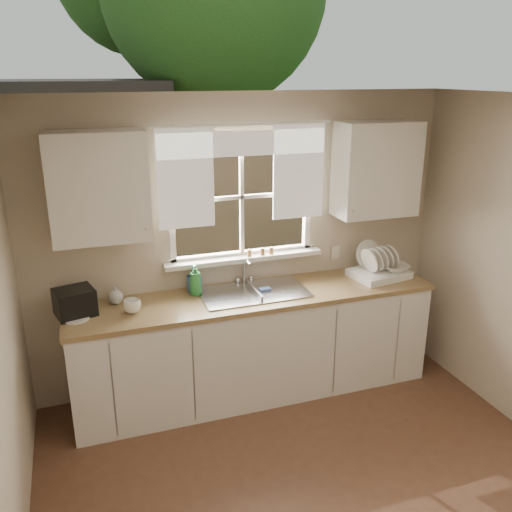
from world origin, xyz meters
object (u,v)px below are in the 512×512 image
object	(u,v)px
dish_rack	(379,269)
cup	(132,306)
soap_bottle_a	(195,280)
black_appliance	(75,302)

from	to	relation	value
dish_rack	cup	bearing A→B (deg)	-178.55
soap_bottle_a	cup	size ratio (longest dim) A/B	1.99
soap_bottle_a	black_appliance	size ratio (longest dim) A/B	0.95
soap_bottle_a	black_appliance	distance (m)	0.94
dish_rack	cup	world-z (taller)	dish_rack
soap_bottle_a	cup	distance (m)	0.57
dish_rack	soap_bottle_a	xyz separation A→B (m)	(-1.63, 0.13, 0.06)
dish_rack	black_appliance	xyz separation A→B (m)	(-2.57, 0.05, 0.03)
black_appliance	dish_rack	bearing A→B (deg)	-15.34
dish_rack	cup	xyz separation A→B (m)	(-2.16, -0.05, -0.02)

